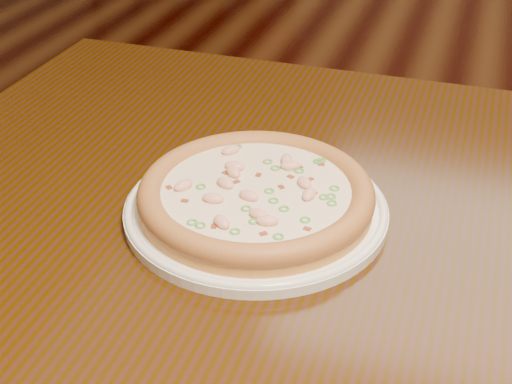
% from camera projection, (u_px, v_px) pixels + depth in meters
% --- Properties ---
extents(hero_table, '(1.20, 0.80, 0.75)m').
position_uv_depth(hero_table, '(361.00, 276.00, 0.88)').
color(hero_table, black).
rests_on(hero_table, ground).
extents(plate, '(0.30, 0.30, 0.02)m').
position_uv_depth(plate, '(256.00, 208.00, 0.81)').
color(plate, white).
rests_on(plate, hero_table).
extents(pizza, '(0.27, 0.27, 0.03)m').
position_uv_depth(pizza, '(256.00, 194.00, 0.80)').
color(pizza, '#D38546').
rests_on(pizza, plate).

